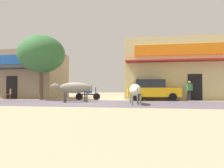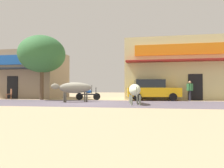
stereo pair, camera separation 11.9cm
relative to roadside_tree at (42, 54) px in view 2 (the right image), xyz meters
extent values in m
plane|color=tan|center=(4.60, -3.21, -3.84)|extent=(80.00, 80.00, 0.00)
cube|color=#59505B|center=(4.60, -3.21, -3.84)|extent=(72.00, 6.28, 0.00)
cube|color=gray|center=(-3.13, 3.64, -1.52)|extent=(6.43, 4.76, 4.65)
cube|color=blue|center=(-3.13, 1.20, -0.22)|extent=(5.15, 0.10, 0.90)
cube|color=#262D38|center=(-3.13, 0.81, -1.05)|extent=(6.18, 0.90, 0.12)
cube|color=black|center=(-3.62, 1.23, -2.79)|extent=(1.10, 0.06, 2.10)
cube|color=#CBBF85|center=(11.23, 3.64, -1.21)|extent=(8.73, 4.76, 5.27)
cube|color=orange|center=(11.23, 1.20, 0.27)|extent=(6.98, 0.10, 0.90)
cube|color=maroon|center=(11.23, 0.81, -0.68)|extent=(8.38, 0.90, 0.12)
cube|color=black|center=(12.55, 1.23, -2.79)|extent=(1.10, 0.06, 2.10)
cylinder|color=brown|center=(0.00, 0.00, -2.55)|extent=(0.32, 0.32, 2.59)
ellipsoid|color=#326636|center=(0.00, 0.00, 0.01)|extent=(3.90, 3.90, 3.12)
cube|color=#F0AE14|center=(9.23, 0.52, -3.19)|extent=(4.25, 2.26, 0.70)
cube|color=#1E2328|center=(8.93, 0.48, -2.52)|extent=(2.43, 1.87, 0.64)
cylinder|color=black|center=(10.41, 1.55, -3.54)|extent=(0.62, 0.26, 0.60)
cylinder|color=black|center=(10.65, -0.13, -3.54)|extent=(0.62, 0.26, 0.60)
cylinder|color=black|center=(7.80, 1.18, -3.54)|extent=(0.62, 0.26, 0.60)
cylinder|color=black|center=(8.05, -0.51, -3.54)|extent=(0.62, 0.26, 0.60)
cylinder|color=black|center=(4.73, 0.17, -3.55)|extent=(0.58, 0.15, 0.58)
cylinder|color=black|center=(3.31, 0.01, -3.55)|extent=(0.58, 0.15, 0.58)
cylinder|color=black|center=(4.02, 0.09, -3.37)|extent=(1.42, 0.26, 0.10)
ellipsoid|color=#1E4C99|center=(4.07, 0.09, -3.15)|extent=(0.58, 0.30, 0.28)
cylinder|color=black|center=(4.66, 0.16, -3.10)|extent=(0.06, 0.06, 0.60)
ellipsoid|color=gray|center=(3.90, -2.55, -2.86)|extent=(2.23, 1.84, 0.75)
ellipsoid|color=gray|center=(2.77, -3.33, -2.76)|extent=(0.62, 0.55, 0.36)
cone|color=beige|center=(2.79, -3.44, -2.58)|extent=(0.06, 0.06, 0.12)
cone|color=beige|center=(2.67, -3.28, -2.58)|extent=(0.06, 0.06, 0.12)
cylinder|color=#4A483E|center=(3.44, -3.16, -3.51)|extent=(0.11, 0.11, 0.67)
cylinder|color=#4A483E|center=(3.17, -2.77, -3.51)|extent=(0.11, 0.11, 0.67)
cylinder|color=#4A483E|center=(4.64, -2.33, -3.51)|extent=(0.11, 0.11, 0.67)
cylinder|color=#4A483E|center=(4.37, -1.94, -3.51)|extent=(0.11, 0.11, 0.67)
cylinder|color=#4A483E|center=(4.87, -1.88, -2.96)|extent=(0.05, 0.05, 0.60)
ellipsoid|color=beige|center=(8.05, -3.96, -2.99)|extent=(0.98, 2.36, 0.67)
ellipsoid|color=beige|center=(7.85, -2.58, -2.90)|extent=(0.36, 0.60, 0.36)
cone|color=beige|center=(7.74, -2.55, -2.72)|extent=(0.06, 0.06, 0.12)
cone|color=beige|center=(7.94, -2.52, -2.72)|extent=(0.06, 0.06, 0.12)
cylinder|color=gray|center=(7.72, -3.26, -3.56)|extent=(0.11, 0.11, 0.57)
cylinder|color=gray|center=(8.17, -3.19, -3.56)|extent=(0.11, 0.11, 0.57)
cylinder|color=gray|center=(7.94, -4.73, -3.56)|extent=(0.11, 0.11, 0.57)
cylinder|color=gray|center=(8.39, -4.66, -3.56)|extent=(0.11, 0.11, 0.57)
cylinder|color=gray|center=(8.23, -5.14, -3.09)|extent=(0.05, 0.05, 0.54)
cylinder|color=#262633|center=(12.00, 0.67, -3.46)|extent=(0.14, 0.14, 0.77)
cylinder|color=#262633|center=(12.00, 0.49, -3.46)|extent=(0.14, 0.14, 0.77)
cube|color=#33723F|center=(12.00, 0.58, -2.80)|extent=(0.48, 0.42, 0.55)
sphere|color=tan|center=(12.00, 0.58, -2.42)|extent=(0.21, 0.21, 0.21)
cylinder|color=#33723F|center=(12.00, 0.84, -2.77)|extent=(0.09, 0.09, 0.49)
cylinder|color=#33723F|center=(12.00, 0.32, -2.77)|extent=(0.09, 0.09, 0.49)
cube|color=brown|center=(-3.25, 0.22, -3.39)|extent=(0.62, 0.62, 0.05)
cube|color=brown|center=(-3.12, 0.37, -3.14)|extent=(0.36, 0.32, 0.44)
cylinder|color=brown|center=(-3.24, -0.03, -3.63)|extent=(0.04, 0.04, 0.43)
cylinder|color=brown|center=(-3.50, 0.20, -3.63)|extent=(0.04, 0.04, 0.43)
cylinder|color=brown|center=(-3.00, 0.24, -3.63)|extent=(0.04, 0.04, 0.43)
cylinder|color=brown|center=(-3.27, 0.47, -3.63)|extent=(0.04, 0.04, 0.43)
camera|label=1|loc=(8.73, -16.26, -2.94)|focal=33.40mm
camera|label=2|loc=(8.85, -16.24, -2.94)|focal=33.40mm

